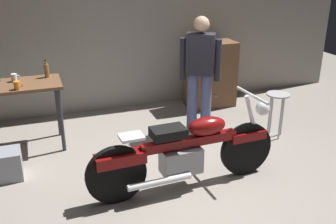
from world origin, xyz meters
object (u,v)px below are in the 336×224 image
object	(u,v)px
motorcycle	(187,150)
mug_orange_travel	(17,85)
wooden_dresser	(211,75)
mug_white_ceramic	(14,78)
person_standing	(200,70)
shop_stool	(277,103)
storage_bin	(2,165)
bottle	(47,70)

from	to	relation	value
motorcycle	mug_orange_travel	size ratio (longest dim) A/B	19.77
wooden_dresser	mug_orange_travel	distance (m)	3.17
mug_white_ceramic	motorcycle	bearing A→B (deg)	-45.54
person_standing	shop_stool	size ratio (longest dim) A/B	2.61
shop_stool	storage_bin	bearing A→B (deg)	179.05
motorcycle	storage_bin	distance (m)	2.14
mug_orange_travel	bottle	xyz separation A→B (m)	(0.37, 0.41, 0.05)
storage_bin	person_standing	bearing A→B (deg)	9.85
wooden_dresser	storage_bin	xyz separation A→B (m)	(-3.29, -1.39, -0.38)
wooden_dresser	motorcycle	bearing A→B (deg)	-120.97
person_standing	wooden_dresser	size ratio (longest dim) A/B	1.52
storage_bin	motorcycle	bearing A→B (deg)	-24.14
wooden_dresser	person_standing	bearing A→B (deg)	-123.95
shop_stool	person_standing	bearing A→B (deg)	151.32
person_standing	storage_bin	bearing A→B (deg)	39.99
person_standing	mug_white_ceramic	distance (m)	2.47
mug_white_ceramic	bottle	distance (m)	0.41
shop_stool	mug_white_ceramic	xyz separation A→B (m)	(-3.39, 0.92, 0.45)
motorcycle	storage_bin	xyz separation A→B (m)	(-1.94, 0.87, -0.28)
shop_stool	bottle	distance (m)	3.18
motorcycle	mug_orange_travel	distance (m)	2.22
motorcycle	shop_stool	distance (m)	1.87
mug_white_ceramic	bottle	world-z (taller)	bottle
shop_stool	mug_orange_travel	world-z (taller)	mug_orange_travel
storage_bin	mug_white_ceramic	bearing A→B (deg)	74.66
mug_white_ceramic	mug_orange_travel	distance (m)	0.36
shop_stool	mug_white_ceramic	size ratio (longest dim) A/B	5.93
motorcycle	shop_stool	bearing A→B (deg)	23.35
wooden_dresser	bottle	distance (m)	2.72
wooden_dresser	bottle	size ratio (longest dim) A/B	4.56
storage_bin	bottle	xyz separation A→B (m)	(0.64, 0.92, 0.83)
mug_orange_travel	person_standing	bearing A→B (deg)	-1.02
shop_stool	bottle	world-z (taller)	bottle
mug_white_ceramic	bottle	size ratio (longest dim) A/B	0.45
person_standing	mug_orange_travel	distance (m)	2.40
person_standing	storage_bin	xyz separation A→B (m)	(-2.67, -0.46, -0.76)
mug_white_ceramic	bottle	bearing A→B (deg)	7.85
motorcycle	bottle	xyz separation A→B (m)	(-1.29, 1.79, 0.55)
wooden_dresser	storage_bin	distance (m)	3.59
bottle	shop_stool	bearing A→B (deg)	-18.20
person_standing	mug_orange_travel	size ratio (longest dim) A/B	15.07
person_standing	shop_stool	distance (m)	1.17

